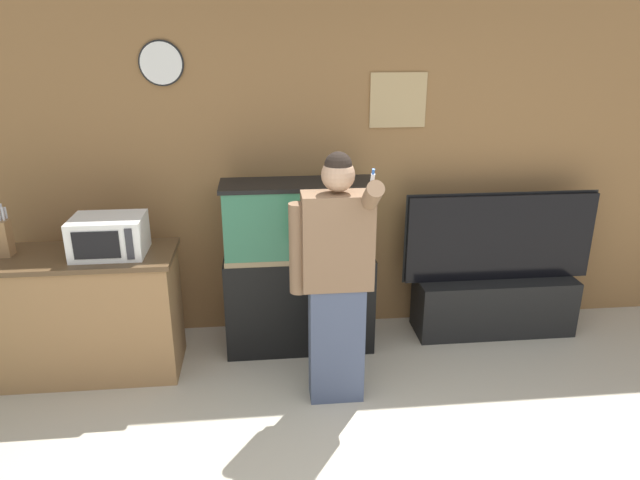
# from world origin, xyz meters

# --- Properties ---
(wall_back_paneled) EXTENTS (10.00, 0.08, 2.60)m
(wall_back_paneled) POSITION_xyz_m (-0.00, 2.57, 1.30)
(wall_back_paneled) COLOR olive
(wall_back_paneled) RESTS_ON ground_plane
(counter_island) EXTENTS (1.33, 0.58, 0.92)m
(counter_island) POSITION_xyz_m (-1.84, 1.97, 0.46)
(counter_island) COLOR olive
(counter_island) RESTS_ON ground_plane
(microwave) EXTENTS (0.48, 0.37, 0.27)m
(microwave) POSITION_xyz_m (-1.59, 1.95, 1.05)
(microwave) COLOR white
(microwave) RESTS_ON counter_island
(knife_block) EXTENTS (0.14, 0.11, 0.35)m
(knife_block) POSITION_xyz_m (-2.32, 2.00, 1.05)
(knife_block) COLOR olive
(knife_block) RESTS_ON counter_island
(aquarium_on_stand) EXTENTS (1.13, 0.40, 1.33)m
(aquarium_on_stand) POSITION_xyz_m (-0.29, 2.17, 0.67)
(aquarium_on_stand) COLOR black
(aquarium_on_stand) RESTS_ON ground_plane
(tv_on_stand) EXTENTS (1.55, 0.40, 1.18)m
(tv_on_stand) POSITION_xyz_m (1.32, 2.26, 0.35)
(tv_on_stand) COLOR black
(tv_on_stand) RESTS_ON ground_plane
(person_standing) EXTENTS (0.53, 0.40, 1.69)m
(person_standing) POSITION_xyz_m (-0.10, 1.47, 0.88)
(person_standing) COLOR #424C66
(person_standing) RESTS_ON ground_plane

